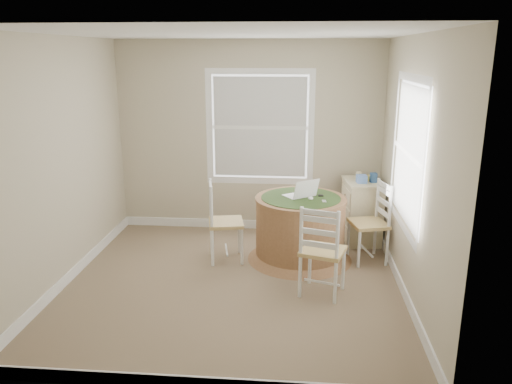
{
  "coord_description": "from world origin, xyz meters",
  "views": [
    {
      "loc": [
        0.68,
        -4.91,
        2.42
      ],
      "look_at": [
        0.21,
        0.45,
        0.92
      ],
      "focal_mm": 35.0,
      "sensor_mm": 36.0,
      "label": 1
    }
  ],
  "objects_px": {
    "chair_left": "(226,222)",
    "corner_chest": "(361,211)",
    "chair_right": "(368,223)",
    "laptop": "(301,194)",
    "round_table": "(300,226)",
    "chair_near": "(323,251)"
  },
  "relations": [
    {
      "from": "chair_near",
      "to": "corner_chest",
      "type": "height_order",
      "value": "chair_near"
    },
    {
      "from": "round_table",
      "to": "laptop",
      "type": "distance_m",
      "value": 0.39
    },
    {
      "from": "round_table",
      "to": "chair_right",
      "type": "distance_m",
      "value": 0.81
    },
    {
      "from": "chair_right",
      "to": "laptop",
      "type": "distance_m",
      "value": 0.87
    },
    {
      "from": "chair_left",
      "to": "corner_chest",
      "type": "xyz_separation_m",
      "value": [
        1.69,
        0.76,
        -0.06
      ]
    },
    {
      "from": "chair_right",
      "to": "laptop",
      "type": "relative_size",
      "value": 2.13
    },
    {
      "from": "corner_chest",
      "to": "chair_near",
      "type": "bearing_deg",
      "value": -117.41
    },
    {
      "from": "round_table",
      "to": "chair_left",
      "type": "bearing_deg",
      "value": -177.8
    },
    {
      "from": "chair_right",
      "to": "chair_left",
      "type": "bearing_deg",
      "value": -100.67
    },
    {
      "from": "chair_left",
      "to": "corner_chest",
      "type": "bearing_deg",
      "value": -77.11
    },
    {
      "from": "chair_left",
      "to": "chair_near",
      "type": "relative_size",
      "value": 1.0
    },
    {
      "from": "chair_left",
      "to": "laptop",
      "type": "bearing_deg",
      "value": -91.89
    },
    {
      "from": "chair_near",
      "to": "chair_right",
      "type": "distance_m",
      "value": 1.07
    },
    {
      "from": "chair_right",
      "to": "corner_chest",
      "type": "relative_size",
      "value": 1.15
    },
    {
      "from": "round_table",
      "to": "chair_right",
      "type": "bearing_deg",
      "value": -3.73
    },
    {
      "from": "chair_right",
      "to": "corner_chest",
      "type": "bearing_deg",
      "value": 165.98
    },
    {
      "from": "chair_right",
      "to": "chair_near",
      "type": "bearing_deg",
      "value": -46.82
    },
    {
      "from": "round_table",
      "to": "laptop",
      "type": "bearing_deg",
      "value": 88.47
    },
    {
      "from": "chair_right",
      "to": "laptop",
      "type": "xyz_separation_m",
      "value": [
        -0.81,
        0.04,
        0.33
      ]
    },
    {
      "from": "laptop",
      "to": "corner_chest",
      "type": "xyz_separation_m",
      "value": [
        0.81,
        0.61,
        -0.39
      ]
    },
    {
      "from": "chair_near",
      "to": "laptop",
      "type": "relative_size",
      "value": 2.13
    },
    {
      "from": "laptop",
      "to": "corner_chest",
      "type": "height_order",
      "value": "laptop"
    }
  ]
}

